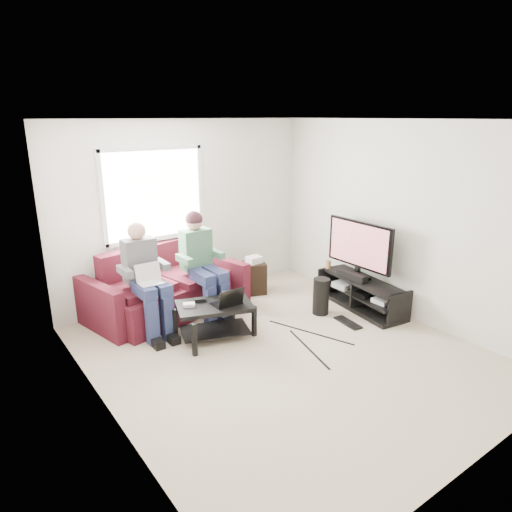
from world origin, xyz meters
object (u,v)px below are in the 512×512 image
Objects in this scene: end_table at (254,276)px; tv_stand at (361,295)px; subwoofer at (321,296)px; tv at (359,246)px; sofa at (165,291)px; coffee_table at (215,313)px.

tv_stand is at bearing -58.26° from end_table.
tv_stand is 2.73× the size of subwoofer.
tv_stand is at bearing -88.53° from tv.
sofa is 2.10× the size of coffee_table.
subwoofer is (-0.58, 0.22, 0.05)m from tv_stand.
sofa is 1.46m from end_table.
tv is (2.32, -1.38, 0.57)m from sofa.
coffee_table is (0.18, -1.03, -0.01)m from sofa.
coffee_table is 2.19m from tv_stand.
end_table is at bearing 121.74° from tv_stand.
coffee_table is at bearing 171.29° from subwoofer.
tv is 0.88m from subwoofer.
tv_stand is 0.71m from tv.
sofa is at bearing 176.60° from end_table.
subwoofer is (1.56, -0.24, -0.08)m from coffee_table.
end_table is (-0.86, 1.30, -0.64)m from tv.
subwoofer reaches higher than coffee_table.
tv is at bearing -11.71° from subwoofer.
sofa is 1.55× the size of tv_stand.
sofa reaches higher than tv_stand.
tv_stand is 1.65m from end_table.
tv is 1.88× the size of end_table.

